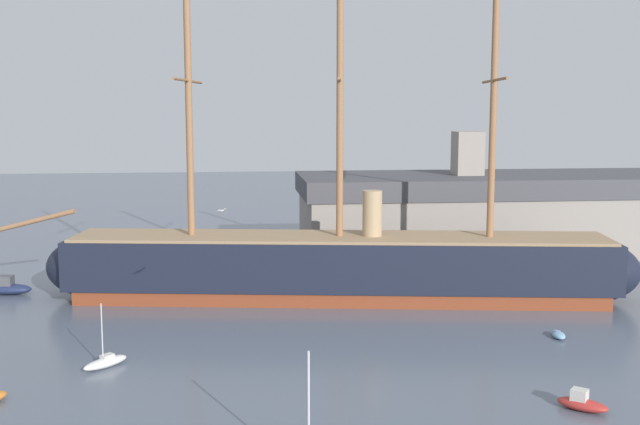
% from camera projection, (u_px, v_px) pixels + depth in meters
% --- Properties ---
extents(tall_ship, '(60.89, 16.32, 29.39)m').
position_uv_depth(tall_ship, '(339.00, 266.00, 73.64)').
color(tall_ship, brown).
rests_on(tall_ship, ground).
extents(motorboat_mid_right, '(3.11, 2.92, 1.27)m').
position_uv_depth(motorboat_mid_right, '(582.00, 403.00, 46.81)').
color(motorboat_mid_right, '#B22D28').
rests_on(motorboat_mid_right, ground).
extents(sailboat_alongside_bow, '(3.25, 3.27, 4.61)m').
position_uv_depth(sailboat_alongside_bow, '(105.00, 362.00, 54.54)').
color(sailboat_alongside_bow, silver).
rests_on(sailboat_alongside_bow, ground).
extents(dinghy_alongside_stern, '(1.22, 2.28, 0.52)m').
position_uv_depth(dinghy_alongside_stern, '(558.00, 335.00, 61.55)').
color(dinghy_alongside_stern, '#7FB2D6').
rests_on(dinghy_alongside_stern, ground).
extents(motorboat_far_left, '(4.54, 2.33, 1.83)m').
position_uv_depth(motorboat_far_left, '(9.00, 288.00, 75.82)').
color(motorboat_far_left, '#1E284C').
rests_on(motorboat_far_left, ground).
extents(dinghy_far_right, '(2.38, 2.50, 0.57)m').
position_uv_depth(dinghy_far_right, '(578.00, 293.00, 75.17)').
color(dinghy_far_right, silver).
rests_on(dinghy_far_right, ground).
extents(motorboat_distant_centre, '(5.00, 3.56, 1.94)m').
position_uv_depth(motorboat_distant_centre, '(309.00, 262.00, 88.41)').
color(motorboat_distant_centre, orange).
rests_on(motorboat_distant_centre, ground).
extents(dockside_warehouse_right, '(56.02, 18.62, 15.19)m').
position_uv_depth(dockside_warehouse_right, '(516.00, 216.00, 93.71)').
color(dockside_warehouse_right, '#565659').
rests_on(dockside_warehouse_right, ground).
extents(seagull_in_flight, '(0.65, 1.20, 0.14)m').
position_uv_depth(seagull_in_flight, '(221.00, 210.00, 53.04)').
color(seagull_in_flight, silver).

